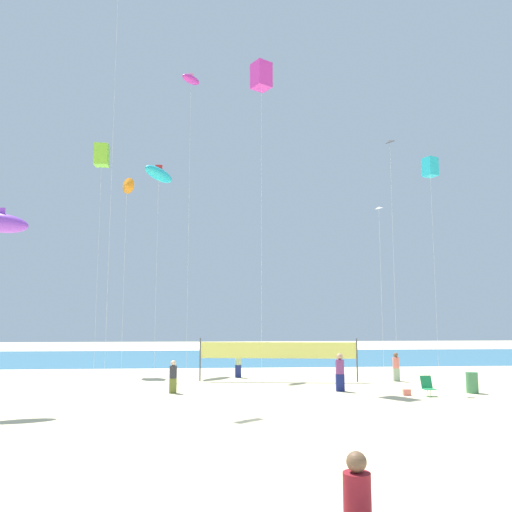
{
  "coord_description": "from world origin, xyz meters",
  "views": [
    {
      "loc": [
        -2.87,
        -18.26,
        3.54
      ],
      "look_at": [
        -0.71,
        10.27,
        7.02
      ],
      "focal_mm": 35.84,
      "sensor_mm": 36.0,
      "label": 1
    }
  ],
  "objects_px": {
    "mother_figure": "(358,511)",
    "beachgoer_charcoal_shirt": "(173,376)",
    "kite_orange_delta": "(127,186)",
    "beachgoer_plum_shirt": "(340,371)",
    "kite_magenta_box": "(261,76)",
    "kite_white_diamond": "(379,217)",
    "kite_black_diamond": "(390,146)",
    "beach_handbag": "(407,392)",
    "kite_lime_box": "(102,155)",
    "kite_cyan_inflatable": "(159,174)",
    "trash_barrel": "(472,383)",
    "kite_magenta_inflatable": "(191,80)",
    "beachgoer_sage_shirt": "(238,363)",
    "kite_cyan_box": "(430,167)",
    "volleyball_net": "(278,352)",
    "folding_beach_chair": "(427,385)",
    "beachgoer_coral_shirt": "(396,366)"
  },
  "relations": [
    {
      "from": "mother_figure",
      "to": "beachgoer_charcoal_shirt",
      "type": "bearing_deg",
      "value": 117.34
    },
    {
      "from": "kite_orange_delta",
      "to": "mother_figure",
      "type": "bearing_deg",
      "value": -72.89
    },
    {
      "from": "beachgoer_plum_shirt",
      "to": "kite_magenta_box",
      "type": "distance_m",
      "value": 17.81
    },
    {
      "from": "kite_white_diamond",
      "to": "kite_black_diamond",
      "type": "distance_m",
      "value": 7.42
    },
    {
      "from": "beachgoer_charcoal_shirt",
      "to": "beach_handbag",
      "type": "height_order",
      "value": "beachgoer_charcoal_shirt"
    },
    {
      "from": "beachgoer_charcoal_shirt",
      "to": "kite_lime_box",
      "type": "distance_m",
      "value": 19.01
    },
    {
      "from": "beach_handbag",
      "to": "kite_cyan_inflatable",
      "type": "bearing_deg",
      "value": 137.18
    },
    {
      "from": "trash_barrel",
      "to": "kite_magenta_inflatable",
      "type": "distance_m",
      "value": 27.16
    },
    {
      "from": "beachgoer_sage_shirt",
      "to": "trash_barrel",
      "type": "xyz_separation_m",
      "value": [
        10.84,
        -7.21,
        -0.4
      ]
    },
    {
      "from": "mother_figure",
      "to": "kite_cyan_inflatable",
      "type": "height_order",
      "value": "kite_cyan_inflatable"
    },
    {
      "from": "kite_cyan_box",
      "to": "kite_lime_box",
      "type": "xyz_separation_m",
      "value": [
        -23.39,
        1.58,
        0.82
      ]
    },
    {
      "from": "trash_barrel",
      "to": "kite_magenta_box",
      "type": "height_order",
      "value": "kite_magenta_box"
    },
    {
      "from": "kite_cyan_inflatable",
      "to": "kite_lime_box",
      "type": "distance_m",
      "value": 4.37
    },
    {
      "from": "mother_figure",
      "to": "volleyball_net",
      "type": "relative_size",
      "value": 0.19
    },
    {
      "from": "kite_white_diamond",
      "to": "kite_cyan_inflatable",
      "type": "bearing_deg",
      "value": 142.88
    },
    {
      "from": "trash_barrel",
      "to": "kite_cyan_inflatable",
      "type": "relative_size",
      "value": 0.07
    },
    {
      "from": "kite_magenta_box",
      "to": "kite_orange_delta",
      "type": "bearing_deg",
      "value": 155.95
    },
    {
      "from": "folding_beach_chair",
      "to": "beach_handbag",
      "type": "height_order",
      "value": "folding_beach_chair"
    },
    {
      "from": "mother_figure",
      "to": "kite_magenta_box",
      "type": "relative_size",
      "value": 0.09
    },
    {
      "from": "volleyball_net",
      "to": "kite_black_diamond",
      "type": "height_order",
      "value": "kite_black_diamond"
    },
    {
      "from": "trash_barrel",
      "to": "kite_black_diamond",
      "type": "height_order",
      "value": "kite_black_diamond"
    },
    {
      "from": "kite_magenta_inflatable",
      "to": "folding_beach_chair",
      "type": "bearing_deg",
      "value": -45.84
    },
    {
      "from": "folding_beach_chair",
      "to": "beachgoer_sage_shirt",
      "type": "bearing_deg",
      "value": 130.99
    },
    {
      "from": "beachgoer_coral_shirt",
      "to": "kite_lime_box",
      "type": "relative_size",
      "value": 0.1
    },
    {
      "from": "beach_handbag",
      "to": "kite_cyan_inflatable",
      "type": "distance_m",
      "value": 22.22
    },
    {
      "from": "kite_cyan_inflatable",
      "to": "kite_white_diamond",
      "type": "height_order",
      "value": "kite_cyan_inflatable"
    },
    {
      "from": "folding_beach_chair",
      "to": "kite_lime_box",
      "type": "bearing_deg",
      "value": 139.07
    },
    {
      "from": "beachgoer_plum_shirt",
      "to": "trash_barrel",
      "type": "distance_m",
      "value": 6.24
    },
    {
      "from": "folding_beach_chair",
      "to": "volleyball_net",
      "type": "bearing_deg",
      "value": 131.31
    },
    {
      "from": "kite_white_diamond",
      "to": "kite_orange_delta",
      "type": "xyz_separation_m",
      "value": [
        -14.38,
        6.88,
        3.18
      ]
    },
    {
      "from": "beachgoer_plum_shirt",
      "to": "kite_magenta_inflatable",
      "type": "height_order",
      "value": "kite_magenta_inflatable"
    },
    {
      "from": "volleyball_net",
      "to": "kite_orange_delta",
      "type": "xyz_separation_m",
      "value": [
        -9.35,
        3.67,
        10.39
      ]
    },
    {
      "from": "kite_cyan_inflatable",
      "to": "kite_white_diamond",
      "type": "bearing_deg",
      "value": -37.12
    },
    {
      "from": "beachgoer_plum_shirt",
      "to": "beach_handbag",
      "type": "distance_m",
      "value": 3.26
    },
    {
      "from": "trash_barrel",
      "to": "kite_black_diamond",
      "type": "distance_m",
      "value": 15.31
    },
    {
      "from": "kite_cyan_inflatable",
      "to": "kite_lime_box",
      "type": "xyz_separation_m",
      "value": [
        -4.1,
        0.47,
        1.43
      ]
    },
    {
      "from": "trash_barrel",
      "to": "kite_black_diamond",
      "type": "relative_size",
      "value": 0.07
    },
    {
      "from": "beachgoer_coral_shirt",
      "to": "trash_barrel",
      "type": "bearing_deg",
      "value": 179.32
    },
    {
      "from": "beachgoer_charcoal_shirt",
      "to": "volleyball_net",
      "type": "xyz_separation_m",
      "value": [
        5.51,
        4.08,
        0.82
      ]
    },
    {
      "from": "beachgoer_plum_shirt",
      "to": "volleyball_net",
      "type": "distance_m",
      "value": 4.85
    },
    {
      "from": "trash_barrel",
      "to": "kite_orange_delta",
      "type": "height_order",
      "value": "kite_orange_delta"
    },
    {
      "from": "beachgoer_coral_shirt",
      "to": "kite_magenta_inflatable",
      "type": "bearing_deg",
      "value": 37.77
    },
    {
      "from": "beachgoer_coral_shirt",
      "to": "beachgoer_plum_shirt",
      "type": "bearing_deg",
      "value": 108.33
    },
    {
      "from": "beachgoer_charcoal_shirt",
      "to": "beachgoer_plum_shirt",
      "type": "relative_size",
      "value": 0.84
    },
    {
      "from": "folding_beach_chair",
      "to": "kite_black_diamond",
      "type": "relative_size",
      "value": 0.06
    },
    {
      "from": "mother_figure",
      "to": "folding_beach_chair",
      "type": "xyz_separation_m",
      "value": [
        7.72,
        16.06,
        -0.44
      ]
    },
    {
      "from": "beach_handbag",
      "to": "beachgoer_plum_shirt",
      "type": "bearing_deg",
      "value": 150.49
    },
    {
      "from": "beachgoer_plum_shirt",
      "to": "kite_white_diamond",
      "type": "height_order",
      "value": "kite_white_diamond"
    },
    {
      "from": "folding_beach_chair",
      "to": "kite_magenta_box",
      "type": "bearing_deg",
      "value": 135.67
    },
    {
      "from": "beachgoer_coral_shirt",
      "to": "kite_orange_delta",
      "type": "bearing_deg",
      "value": 52.29
    }
  ]
}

